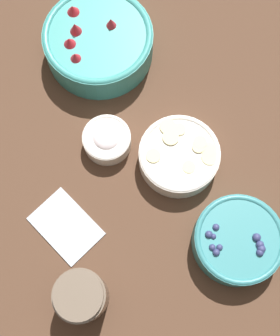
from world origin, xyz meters
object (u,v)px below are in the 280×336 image
at_px(bowl_blueberries, 238,240).
at_px(bowl_bananas, 179,156).
at_px(bowl_cream, 106,140).
at_px(jar_chocolate, 82,296).
at_px(bowl_strawberries, 98,41).

height_order(bowl_blueberries, bowl_bananas, bowl_blueberries).
xyz_separation_m(bowl_cream, jar_chocolate, (-0.27, 0.14, 0.02)).
relative_size(bowl_bananas, jar_chocolate, 1.56).
distance_m(bowl_bananas, bowl_cream, 0.15).
height_order(bowl_strawberries, bowl_blueberries, bowl_strawberries).
xyz_separation_m(bowl_strawberries, bowl_blueberries, (-0.48, -0.10, -0.01)).
relative_size(bowl_cream, jar_chocolate, 0.95).
bearing_deg(bowl_strawberries, bowl_blueberries, -168.80).
xyz_separation_m(bowl_blueberries, bowl_bananas, (0.19, 0.03, -0.00)).
distance_m(bowl_bananas, jar_chocolate, 0.32).
bearing_deg(bowl_blueberries, bowl_bananas, 10.25).
bearing_deg(bowl_bananas, bowl_cream, 54.86).
bearing_deg(bowl_blueberries, bowl_cream, 29.33).
distance_m(bowl_blueberries, jar_chocolate, 0.30).
relative_size(bowl_strawberries, bowl_blueberries, 1.38).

